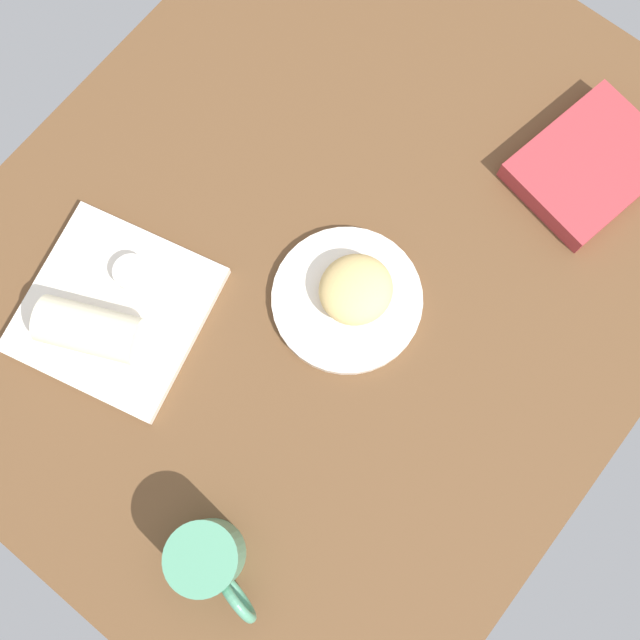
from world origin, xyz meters
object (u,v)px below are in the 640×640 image
scone_pastry (356,289)px  square_plate (115,310)px  breakfast_wrap (90,330)px  coffee_mug (208,559)px  round_plate (347,300)px  book_stack (590,165)px  sauce_cup (132,273)px

scone_pastry → square_plate: scone_pastry is taller
breakfast_wrap → coffee_mug: coffee_mug is taller
round_plate → book_stack: bearing=-22.0°
scone_pastry → book_stack: size_ratio=0.44×
square_plate → sauce_cup: sauce_cup is taller
round_plate → book_stack: (36.06, -14.55, 0.96)cm
sauce_cup → breakfast_wrap: (-9.13, -1.63, 1.92)cm
square_plate → book_stack: (56.50, -37.86, 0.86)cm
round_plate → scone_pastry: (1.06, -0.50, 3.14)cm
coffee_mug → square_plate: bearing=62.8°
breakfast_wrap → book_stack: 71.10cm
round_plate → square_plate: (-20.44, 23.31, 0.10)cm
breakfast_wrap → book_stack: (60.56, -37.13, -3.02)cm
square_plate → coffee_mug: (-15.79, -30.73, 4.11)cm
scone_pastry → coffee_mug: size_ratio=0.73×
round_plate → coffee_mug: size_ratio=1.50×
book_stack → coffee_mug: bearing=174.4°
sauce_cup → coffee_mug: coffee_mug is taller
square_plate → book_stack: bearing=-33.8°
square_plate → breakfast_wrap: (-4.06, -0.72, 3.88)cm
scone_pastry → sauce_cup: bearing=123.6°
sauce_cup → coffee_mug: (-20.86, -31.64, 2.15)cm
round_plate → book_stack: 38.89cm
scone_pastry → coffee_mug: 37.94cm
book_stack → scone_pastry: bearing=158.1°
square_plate → book_stack: book_stack is taller
sauce_cup → square_plate: bearing=-169.9°
scone_pastry → sauce_cup: (-16.43, 24.72, -1.08)cm
breakfast_wrap → coffee_mug: (-11.73, -30.01, 0.23)cm
round_plate → coffee_mug: bearing=-168.4°
sauce_cup → breakfast_wrap: breakfast_wrap is taller
sauce_cup → coffee_mug: 37.96cm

